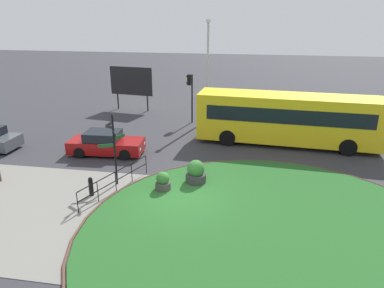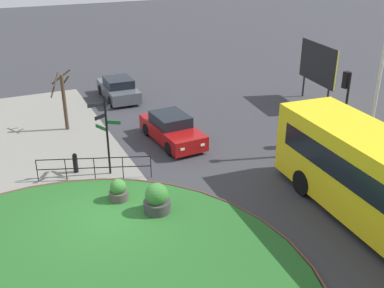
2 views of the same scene
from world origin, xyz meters
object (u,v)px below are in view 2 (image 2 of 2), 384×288
(bollard_foreground, at_px, (75,163))
(billboard_left, at_px, (318,64))
(lamppost_tall, at_px, (381,68))
(car_far_lane, at_px, (118,89))
(planter_kerbside, at_px, (157,200))
(car_near_lane, at_px, (172,129))
(street_tree_bare, at_px, (63,99))
(planter_near_signpost, at_px, (119,192))
(signpost_directional, at_px, (106,129))
(traffic_light_near, at_px, (346,92))

(bollard_foreground, relative_size, billboard_left, 0.24)
(lamppost_tall, height_order, billboard_left, lamppost_tall)
(car_far_lane, height_order, planter_kerbside, car_far_lane)
(car_near_lane, height_order, billboard_left, billboard_left)
(street_tree_bare, bearing_deg, planter_near_signpost, 2.61)
(bollard_foreground, xyz_separation_m, billboard_left, (-3.05, 15.07, 1.93))
(car_far_lane, height_order, billboard_left, billboard_left)
(signpost_directional, distance_m, planter_kerbside, 4.12)
(bollard_foreground, height_order, car_far_lane, car_far_lane)
(car_near_lane, bearing_deg, billboard_left, 96.57)
(street_tree_bare, bearing_deg, planter_kerbside, 8.28)
(bollard_foreground, distance_m, car_far_lane, 9.92)
(car_near_lane, bearing_deg, street_tree_bare, -134.19)
(billboard_left, xyz_separation_m, street_tree_bare, (-2.09, -14.47, -0.72))
(signpost_directional, height_order, car_near_lane, signpost_directional)
(billboard_left, relative_size, planter_near_signpost, 3.96)
(lamppost_tall, xyz_separation_m, planter_kerbside, (0.87, -10.90, -3.43))
(signpost_directional, bearing_deg, car_far_lane, 161.08)
(traffic_light_near, height_order, billboard_left, billboard_left)
(traffic_light_near, height_order, lamppost_tall, lamppost_tall)
(traffic_light_near, xyz_separation_m, billboard_left, (-5.45, 2.85, -0.25))
(planter_kerbside, bearing_deg, planter_near_signpost, -143.32)
(signpost_directional, distance_m, billboard_left, 14.31)
(planter_near_signpost, relative_size, planter_kerbside, 0.78)
(bollard_foreground, relative_size, traffic_light_near, 0.25)
(signpost_directional, relative_size, planter_near_signpost, 3.70)
(car_near_lane, bearing_deg, bollard_foreground, -78.34)
(traffic_light_near, height_order, planter_near_signpost, traffic_light_near)
(car_near_lane, height_order, planter_near_signpost, car_near_lane)
(car_near_lane, relative_size, billboard_left, 1.16)
(traffic_light_near, relative_size, planter_near_signpost, 3.81)
(street_tree_bare, bearing_deg, car_far_lane, 133.19)
(signpost_directional, height_order, planter_kerbside, signpost_directional)
(signpost_directional, height_order, traffic_light_near, traffic_light_near)
(car_near_lane, height_order, lamppost_tall, lamppost_tall)
(car_near_lane, distance_m, traffic_light_near, 8.37)
(signpost_directional, bearing_deg, billboard_left, 105.19)
(billboard_left, bearing_deg, planter_kerbside, -52.19)
(car_far_lane, distance_m, planter_near_signpost, 12.43)
(signpost_directional, bearing_deg, bollard_foreground, -119.04)
(car_near_lane, xyz_separation_m, traffic_light_near, (3.72, 7.23, 2.00))
(bollard_foreground, xyz_separation_m, traffic_light_near, (2.40, 12.22, 2.18))
(signpost_directional, height_order, bollard_foreground, signpost_directional)
(car_near_lane, relative_size, planter_kerbside, 3.61)
(lamppost_tall, bearing_deg, street_tree_bare, -125.37)
(billboard_left, bearing_deg, signpost_directional, -66.86)
(car_near_lane, height_order, traffic_light_near, traffic_light_near)
(car_near_lane, xyz_separation_m, planter_near_signpost, (4.40, -4.01, -0.21))
(billboard_left, distance_m, planter_near_signpost, 15.50)
(car_far_lane, bearing_deg, car_near_lane, -175.22)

